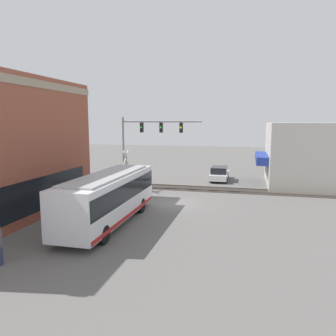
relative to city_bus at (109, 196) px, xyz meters
The scene contains 7 objects.
ground_plane 6.77m from the city_bus, 25.33° to the right, with size 120.00×120.00×0.00m, color #605E5B.
shop_building 21.90m from the city_bus, 40.50° to the right, with size 9.59×9.05×6.25m.
city_bus is the anchor object (origin of this frame).
traffic_signal_gantry 10.96m from the city_bus, ahead, with size 0.42×7.51×6.77m.
crossing_signal 9.52m from the city_bus, 14.46° to the left, with size 1.41×1.18×3.81m.
rail_track_near 12.36m from the city_bus, 13.22° to the right, with size 2.60×60.00×0.15m.
parked_car_white 17.81m from the city_bus, 17.68° to the right, with size 4.64×1.82×1.52m.
Camera 1 is at (-24.39, -5.53, 6.37)m, focal length 35.00 mm.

